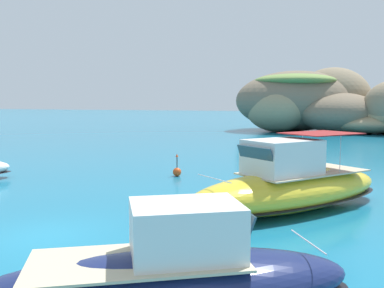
% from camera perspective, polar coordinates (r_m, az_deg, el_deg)
% --- Properties ---
extents(ground_plane, '(400.00, 400.00, 0.00)m').
position_cam_1_polar(ground_plane, '(16.92, -18.96, -11.47)').
color(ground_plane, '#197093').
extents(islet_large, '(28.77, 25.10, 10.53)m').
position_cam_1_polar(islet_large, '(73.86, 14.85, 5.26)').
color(islet_large, '#84755B').
rests_on(islet_large, ground).
extents(motorboat_navy, '(9.04, 6.84, 2.63)m').
position_cam_1_polar(motorboat_navy, '(10.23, -3.08, -17.48)').
color(motorboat_navy, navy).
rests_on(motorboat_navy, ground).
extents(motorboat_yellow, '(9.38, 10.67, 3.44)m').
position_cam_1_polar(motorboat_yellow, '(19.80, 12.80, -5.56)').
color(motorboat_yellow, yellow).
rests_on(motorboat_yellow, ground).
extents(channel_buoy, '(0.56, 0.56, 1.48)m').
position_cam_1_polar(channel_buoy, '(28.26, -2.00, -3.61)').
color(channel_buoy, '#E54C19').
rests_on(channel_buoy, ground).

